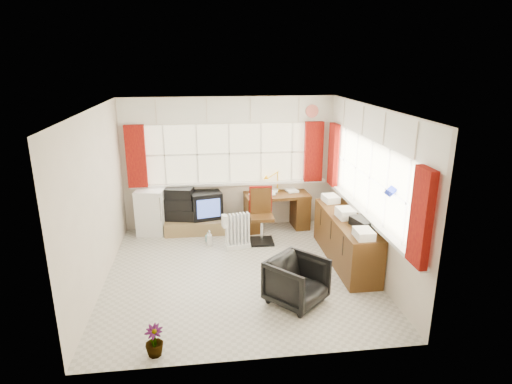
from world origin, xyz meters
TOP-DOWN VIEW (x-y plane):
  - ground at (0.00, 0.00)m, footprint 4.00×4.00m
  - room_walls at (0.00, 0.00)m, footprint 4.00×4.00m
  - window_back at (0.00, 1.94)m, footprint 3.70×0.12m
  - window_right at (1.94, 0.00)m, footprint 0.12×3.70m
  - curtains at (0.92, 0.93)m, footprint 3.83×3.83m
  - overhead_cabinets at (0.98, 0.98)m, footprint 3.98×3.98m
  - desk at (0.88, 1.74)m, footprint 1.25×0.67m
  - desk_lamp at (0.92, 1.94)m, footprint 0.15×0.13m
  - task_chair at (0.50, 1.20)m, footprint 0.42×0.44m
  - office_chair at (0.69, -0.92)m, footprint 0.97×0.97m
  - radiator at (0.05, 0.91)m, footprint 0.45×0.25m
  - credenza at (1.73, 0.20)m, footprint 0.50×2.00m
  - file_tray at (1.86, -0.20)m, footprint 0.40×0.46m
  - tv_bench at (-0.55, 1.72)m, footprint 1.40×0.50m
  - crt_tv at (-0.49, 1.85)m, footprint 0.66×0.63m
  - hifi_stack at (-0.95, 1.80)m, footprint 0.65×0.48m
  - mini_fridge at (-1.48, 1.80)m, footprint 0.57×0.58m
  - spray_bottle_a at (-0.43, 1.08)m, footprint 0.14×0.14m
  - spray_bottle_b at (-0.47, 1.25)m, footprint 0.08×0.08m
  - flower_vase at (-1.10, -1.79)m, footprint 0.25×0.25m

SIDE VIEW (x-z plane):
  - ground at x=0.00m, z-range 0.00..0.00m
  - spray_bottle_b at x=-0.47m, z-range 0.00..0.17m
  - tv_bench at x=-0.55m, z-range 0.00..0.25m
  - spray_bottle_a at x=-0.43m, z-range 0.00..0.28m
  - flower_vase at x=-1.10m, z-range 0.00..0.37m
  - radiator at x=0.05m, z-range -0.06..0.57m
  - office_chair at x=0.69m, z-range 0.00..0.63m
  - credenza at x=1.73m, z-range -0.04..0.81m
  - desk at x=0.88m, z-range 0.02..0.76m
  - mini_fridge at x=-1.48m, z-range 0.00..0.86m
  - crt_tv at x=-0.49m, z-range 0.25..0.76m
  - task_chair at x=0.50m, z-range 0.03..1.02m
  - hifi_stack at x=-0.95m, z-range 0.23..0.84m
  - file_tray at x=1.86m, z-range 0.75..0.88m
  - window_back at x=0.00m, z-range -0.85..2.75m
  - window_right at x=1.94m, z-range -0.85..2.75m
  - desk_lamp at x=0.92m, z-range 0.77..1.17m
  - curtains at x=0.92m, z-range 0.88..2.03m
  - room_walls at x=0.00m, z-range -0.50..3.50m
  - overhead_cabinets at x=0.98m, z-range 2.01..2.49m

